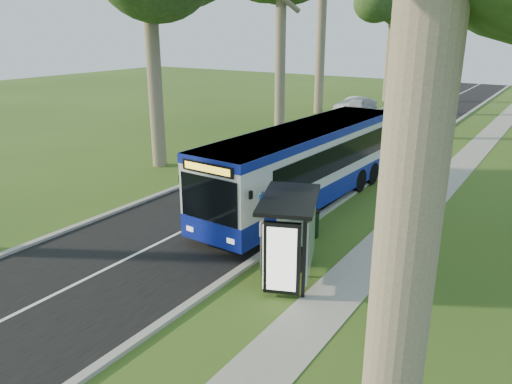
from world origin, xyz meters
TOP-DOWN VIEW (x-y plane):
  - ground at (0.00, 0.00)m, footprint 120.00×120.00m
  - road at (-3.50, 10.00)m, footprint 7.00×100.00m
  - kerb_east at (0.00, 10.00)m, footprint 0.25×100.00m
  - kerb_west at (-7.00, 10.00)m, footprint 0.25×100.00m
  - centre_line at (-3.50, 10.00)m, footprint 0.12×100.00m
  - footpath at (3.00, 10.00)m, footprint 1.50×100.00m
  - bus at (-1.20, 6.77)m, footprint 3.08×12.20m
  - bus_stop_sign at (0.67, 0.46)m, footprint 0.15×0.36m
  - bus_shelter at (1.46, 0.51)m, footprint 2.49×3.22m
  - litter_bin at (0.59, 3.87)m, footprint 0.56×0.56m
  - car_white at (-7.76, 28.35)m, footprint 2.58×4.23m
  - car_silver at (-8.42, 29.79)m, footprint 2.86×4.25m

SIDE VIEW (x-z plane):
  - ground at x=0.00m, z-range 0.00..0.00m
  - road at x=-3.50m, z-range 0.00..0.02m
  - footpath at x=3.00m, z-range 0.00..0.02m
  - centre_line at x=-3.50m, z-range 0.02..0.02m
  - kerb_east at x=0.00m, z-range 0.00..0.12m
  - kerb_west at x=-7.00m, z-range 0.00..0.12m
  - litter_bin at x=0.59m, z-range 0.01..0.99m
  - car_silver at x=-8.42m, z-range 0.00..1.32m
  - car_white at x=-7.76m, z-range 0.00..1.35m
  - bus_stop_sign at x=0.67m, z-range 0.32..2.95m
  - bus at x=-1.20m, z-range 0.06..3.26m
  - bus_shelter at x=1.46m, z-range 0.50..2.94m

